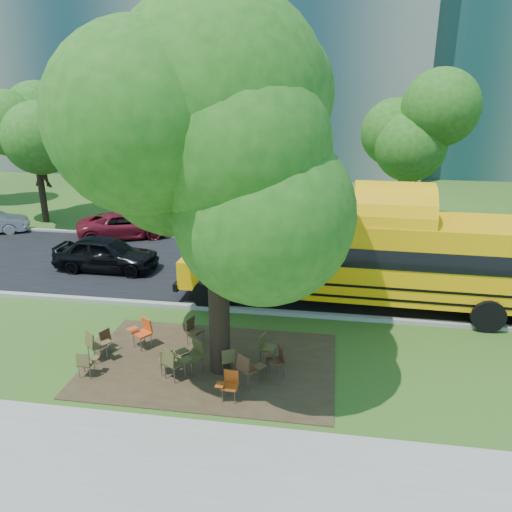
% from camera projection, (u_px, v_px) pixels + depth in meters
% --- Properties ---
extents(ground, '(160.00, 160.00, 0.00)m').
position_uv_depth(ground, '(181.00, 352.00, 14.77)').
color(ground, '#305219').
rests_on(ground, ground).
extents(sidewalk, '(60.00, 4.00, 0.04)m').
position_uv_depth(sidewalk, '(109.00, 476.00, 10.10)').
color(sidewalk, gray).
rests_on(sidewalk, ground).
extents(dirt_patch, '(7.00, 4.50, 0.03)m').
position_uv_depth(dirt_patch, '(210.00, 364.00, 14.16)').
color(dirt_patch, '#382819').
rests_on(dirt_patch, ground).
extents(asphalt_road, '(80.00, 8.00, 0.04)m').
position_uv_depth(asphalt_road, '(230.00, 269.00, 21.30)').
color(asphalt_road, black).
rests_on(asphalt_road, ground).
extents(kerb_near, '(80.00, 0.25, 0.14)m').
position_uv_depth(kerb_near, '(206.00, 308.00, 17.55)').
color(kerb_near, gray).
rests_on(kerb_near, ground).
extents(kerb_far, '(80.00, 0.25, 0.14)m').
position_uv_depth(kerb_far, '(246.00, 240.00, 25.11)').
color(kerb_far, gray).
rests_on(kerb_far, ground).
extents(building_main, '(38.00, 16.00, 22.00)m').
position_uv_depth(building_main, '(207.00, 43.00, 45.91)').
color(building_main, gray).
rests_on(building_main, ground).
extents(bg_tree_0, '(5.20, 5.20, 7.18)m').
position_uv_depth(bg_tree_0, '(35.00, 141.00, 27.15)').
color(bg_tree_0, black).
rests_on(bg_tree_0, ground).
extents(bg_tree_2, '(4.80, 4.80, 6.62)m').
position_uv_depth(bg_tree_2, '(176.00, 143.00, 29.04)').
color(bg_tree_2, black).
rests_on(bg_tree_2, ground).
extents(bg_tree_3, '(5.60, 5.60, 7.84)m').
position_uv_depth(bg_tree_3, '(412.00, 136.00, 25.01)').
color(bg_tree_3, black).
rests_on(bg_tree_3, ground).
extents(main_tree, '(7.20, 7.20, 9.31)m').
position_uv_depth(main_tree, '(215.00, 165.00, 11.99)').
color(main_tree, black).
rests_on(main_tree, ground).
extents(school_bus, '(13.29, 3.34, 3.23)m').
position_uv_depth(school_bus, '(384.00, 257.00, 17.25)').
color(school_bus, '#F9AA07').
rests_on(school_bus, ground).
extents(chair_0, '(0.50, 0.47, 0.77)m').
position_uv_depth(chair_0, '(86.00, 362.00, 13.38)').
color(chair_0, brown).
rests_on(chair_0, ground).
extents(chair_1, '(0.80, 0.63, 0.94)m').
position_uv_depth(chair_1, '(95.00, 343.00, 14.13)').
color(chair_1, brown).
rests_on(chair_1, ground).
extents(chair_2, '(0.53, 0.62, 0.78)m').
position_uv_depth(chair_2, '(167.00, 358.00, 13.53)').
color(chair_2, brown).
rests_on(chair_2, ground).
extents(chair_3, '(0.82, 0.64, 0.95)m').
position_uv_depth(chair_3, '(194.00, 353.00, 13.62)').
color(chair_3, '#423F1C').
rests_on(chair_3, ground).
extents(chair_4, '(0.80, 0.63, 0.95)m').
position_uv_depth(chair_4, '(173.00, 361.00, 13.20)').
color(chair_4, '#47431E').
rests_on(chair_4, ground).
extents(chair_5, '(0.53, 0.47, 0.80)m').
position_uv_depth(chair_5, '(229.00, 383.00, 12.42)').
color(chair_5, '#AF4412').
rests_on(chair_5, ground).
extents(chair_6, '(0.71, 0.60, 0.88)m').
position_uv_depth(chair_6, '(277.00, 358.00, 13.45)').
color(chair_6, '#412717').
rests_on(chair_6, ground).
extents(chair_7, '(0.80, 0.63, 0.93)m').
position_uv_depth(chair_7, '(248.00, 367.00, 12.96)').
color(chair_7, '#50301C').
rests_on(chair_7, ground).
extents(chair_8, '(0.52, 0.66, 0.81)m').
position_uv_depth(chair_8, '(103.00, 338.00, 14.56)').
color(chair_8, '#472C19').
rests_on(chair_8, ground).
extents(chair_9, '(0.80, 0.63, 0.94)m').
position_uv_depth(chair_9, '(143.00, 330.00, 14.87)').
color(chair_9, '#CE4715').
rests_on(chair_9, ground).
extents(chair_10, '(0.54, 0.68, 0.86)m').
position_uv_depth(chair_10, '(193.00, 329.00, 15.07)').
color(chair_10, '#432F18').
rests_on(chair_10, ground).
extents(chair_11, '(0.55, 0.64, 0.80)m').
position_uv_depth(chair_11, '(228.00, 358.00, 13.55)').
color(chair_11, '#4F4422').
rests_on(chair_11, ground).
extents(chair_12, '(0.51, 0.65, 0.86)m').
position_uv_depth(chair_12, '(266.00, 345.00, 14.11)').
color(chair_12, '#4A4720').
rests_on(chair_12, ground).
extents(black_car, '(4.39, 1.81, 1.49)m').
position_uv_depth(black_car, '(106.00, 254.00, 21.01)').
color(black_car, black).
rests_on(black_car, ground).
extents(bg_car_red, '(5.21, 3.93, 1.31)m').
position_uv_depth(bg_car_red, '(125.00, 225.00, 25.54)').
color(bg_car_red, maroon).
rests_on(bg_car_red, ground).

